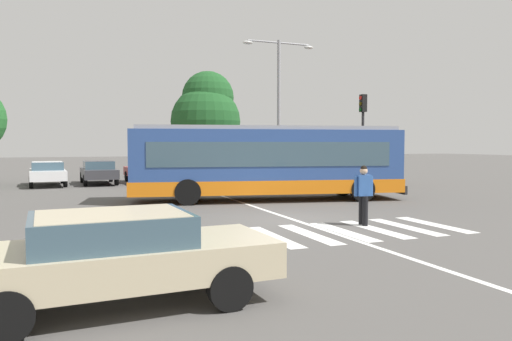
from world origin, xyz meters
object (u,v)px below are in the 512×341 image
at_px(parked_car_charcoal, 99,171).
at_px(parked_car_blue, 228,168).
at_px(bus_stop_shelter, 358,142).
at_px(pedestrian_crossing_street, 364,192).
at_px(parked_car_champagne, 190,169).
at_px(city_transit_bus, 267,162).
at_px(traffic_light_far_corner, 363,126).
at_px(foreground_sedan, 116,253).
at_px(twin_arm_street_lamp, 279,95).
at_px(parked_car_white, 47,172).
at_px(background_tree_right, 206,114).
at_px(parked_car_red, 145,170).

height_order(parked_car_charcoal, parked_car_blue, same).
bearing_deg(bus_stop_shelter, pedestrian_crossing_street, -122.57).
relative_size(parked_car_charcoal, parked_car_champagne, 0.98).
relative_size(city_transit_bus, traffic_light_far_corner, 2.34).
distance_m(pedestrian_crossing_street, foreground_sedan, 8.59).
xyz_separation_m(foreground_sedan, traffic_light_far_corner, (13.70, 14.31, 2.50)).
distance_m(traffic_light_far_corner, twin_arm_street_lamp, 5.66).
height_order(parked_car_champagne, parked_car_blue, same).
xyz_separation_m(foreground_sedan, parked_car_champagne, (6.53, 22.47, 0.00)).
distance_m(pedestrian_crossing_street, parked_car_charcoal, 18.93).
xyz_separation_m(parked_car_white, parked_car_champagne, (8.15, 0.19, 0.00)).
height_order(traffic_light_far_corner, background_tree_right, background_tree_right).
bearing_deg(bus_stop_shelter, foreground_sedan, -131.78).
height_order(parked_car_charcoal, twin_arm_street_lamp, twin_arm_street_lamp).
bearing_deg(traffic_light_far_corner, foreground_sedan, -133.76).
distance_m(parked_car_white, parked_car_champagne, 8.15).
bearing_deg(background_tree_right, twin_arm_street_lamp, -65.38).
bearing_deg(parked_car_charcoal, bus_stop_shelter, -21.60).
xyz_separation_m(twin_arm_street_lamp, background_tree_right, (-2.72, 5.93, -0.84)).
distance_m(foreground_sedan, parked_car_white, 22.34).
distance_m(parked_car_white, background_tree_right, 10.82).
relative_size(foreground_sedan, background_tree_right, 0.63).
height_order(twin_arm_street_lamp, background_tree_right, twin_arm_street_lamp).
bearing_deg(parked_car_blue, city_transit_bus, -100.29).
height_order(foreground_sedan, traffic_light_far_corner, traffic_light_far_corner).
xyz_separation_m(parked_car_charcoal, bus_stop_shelter, (14.03, -5.56, 1.65)).
distance_m(parked_car_red, twin_arm_street_lamp, 9.15).
bearing_deg(parked_car_blue, foreground_sedan, -111.86).
bearing_deg(pedestrian_crossing_street, parked_car_champagne, 92.33).
xyz_separation_m(pedestrian_crossing_street, twin_arm_street_lamp, (3.73, 14.29, 4.21)).
xyz_separation_m(parked_car_blue, twin_arm_street_lamp, (1.78, -4.04, 4.42)).
distance_m(parked_car_champagne, traffic_light_far_corner, 11.15).
xyz_separation_m(pedestrian_crossing_street, foreground_sedan, (-7.25, -4.60, -0.20)).
relative_size(parked_car_red, traffic_light_far_corner, 0.94).
bearing_deg(traffic_light_far_corner, parked_car_champagne, 131.30).
xyz_separation_m(city_transit_bus, parked_car_red, (-3.33, 10.99, -0.82)).
relative_size(parked_car_blue, traffic_light_far_corner, 0.96).
height_order(foreground_sedan, parked_car_blue, same).
distance_m(parked_car_white, parked_car_red, 5.40).
relative_size(pedestrian_crossing_street, background_tree_right, 0.24).
distance_m(pedestrian_crossing_street, traffic_light_far_corner, 11.88).
bearing_deg(twin_arm_street_lamp, city_transit_bus, -117.38).
distance_m(pedestrian_crossing_street, twin_arm_street_lamp, 15.36).
height_order(city_transit_bus, foreground_sedan, city_transit_bus).
distance_m(foreground_sedan, parked_car_red, 22.71).
relative_size(foreground_sedan, traffic_light_far_corner, 0.94).
bearing_deg(parked_car_charcoal, twin_arm_street_lamp, -20.13).
bearing_deg(parked_car_champagne, foreground_sedan, -106.19).
height_order(parked_car_charcoal, bus_stop_shelter, bus_stop_shelter).
bearing_deg(pedestrian_crossing_street, bus_stop_shelter, 57.43).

